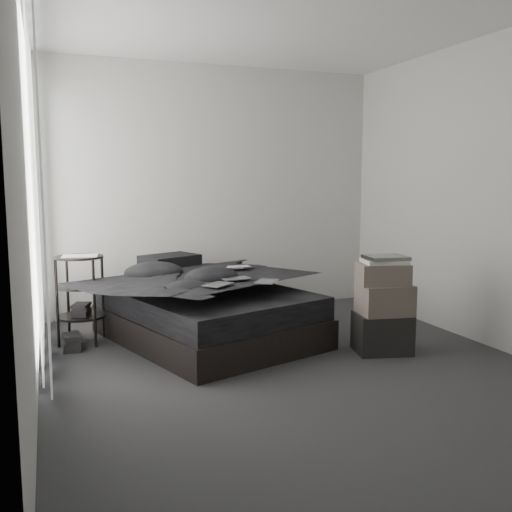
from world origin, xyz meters
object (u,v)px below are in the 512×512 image
object	(u,v)px
side_stand	(81,300)
box_lower	(382,333)
laptop	(236,261)
bed	(208,326)

from	to	relation	value
side_stand	box_lower	distance (m)	2.58
laptop	box_lower	size ratio (longest dim) A/B	0.67
laptop	side_stand	size ratio (longest dim) A/B	0.39
side_stand	box_lower	size ratio (longest dim) A/B	1.72
bed	laptop	world-z (taller)	laptop
bed	box_lower	xyz separation A→B (m)	(1.25, -0.84, 0.04)
bed	laptop	xyz separation A→B (m)	(0.31, 0.15, 0.55)
side_stand	laptop	bearing A→B (deg)	-6.83
bed	laptop	bearing A→B (deg)	7.50
side_stand	bed	bearing A→B (deg)	-16.34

